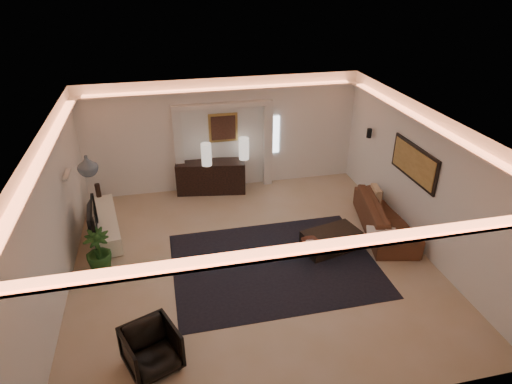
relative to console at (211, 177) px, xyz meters
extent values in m
plane|color=tan|center=(0.39, -3.25, -0.40)|extent=(7.00, 7.00, 0.00)
plane|color=white|center=(0.39, -3.25, 2.50)|extent=(7.00, 7.00, 0.00)
plane|color=white|center=(0.39, 0.25, 1.05)|extent=(7.00, 0.00, 7.00)
plane|color=white|center=(0.39, -6.75, 1.05)|extent=(7.00, 0.00, 7.00)
plane|color=white|center=(-3.11, -3.25, 1.05)|extent=(0.00, 7.00, 7.00)
plane|color=white|center=(3.89, -3.25, 1.05)|extent=(0.00, 7.00, 7.00)
cube|color=silver|center=(0.39, -3.25, 2.22)|extent=(7.00, 7.00, 0.04)
cube|color=white|center=(1.74, 0.23, 0.95)|extent=(0.25, 0.03, 1.00)
cube|color=black|center=(0.79, -3.45, -0.39)|extent=(4.00, 3.00, 0.01)
cube|color=silver|center=(-0.76, 0.15, 0.70)|extent=(0.22, 0.20, 2.20)
cube|color=silver|center=(1.54, 0.15, 0.70)|extent=(0.22, 0.20, 2.20)
cube|color=silver|center=(0.39, 0.15, 1.85)|extent=(2.52, 0.20, 0.12)
cube|color=tan|center=(0.39, 0.22, 1.25)|extent=(0.74, 0.04, 0.74)
cube|color=#4C2D1E|center=(0.39, 0.19, 1.25)|extent=(0.62, 0.02, 0.62)
cube|color=black|center=(3.86, -2.95, 1.30)|extent=(0.04, 1.64, 0.74)
cube|color=tan|center=(3.84, -2.95, 1.30)|extent=(0.02, 1.50, 0.62)
cylinder|color=black|center=(3.77, -1.05, 1.28)|extent=(0.12, 0.12, 0.22)
cube|color=silver|center=(-3.05, -1.85, 1.25)|extent=(0.10, 0.55, 0.04)
cube|color=black|center=(0.00, 0.00, 0.00)|extent=(1.82, 0.82, 0.88)
cylinder|color=beige|center=(-0.11, -0.17, 0.69)|extent=(0.33, 0.33, 0.57)
cylinder|color=silver|center=(0.88, 0.00, 0.69)|extent=(0.28, 0.28, 0.57)
cube|color=white|center=(-2.56, -1.50, -0.18)|extent=(0.82, 2.15, 0.39)
imported|color=black|center=(-2.76, -2.22, 0.38)|extent=(1.16, 0.26, 0.66)
cylinder|color=black|center=(-2.74, -0.49, 0.24)|extent=(0.15, 0.15, 0.33)
imported|color=#496273|center=(-2.60, -2.02, 1.48)|extent=(0.50, 0.50, 0.41)
imported|color=#214A19|center=(-2.57, -2.84, 0.04)|extent=(0.54, 0.54, 0.88)
imported|color=#332311|center=(3.53, -2.75, -0.05)|extent=(2.55, 1.45, 0.70)
cube|color=white|center=(2.94, -3.65, 0.15)|extent=(0.71, 0.66, 0.06)
cube|color=tan|center=(3.54, -2.16, 0.15)|extent=(0.21, 0.47, 0.46)
cube|color=black|center=(2.08, -3.18, -0.20)|extent=(1.27, 0.89, 0.43)
imported|color=#49261C|center=(1.50, -3.49, 0.05)|extent=(0.37, 0.37, 0.08)
cube|color=silver|center=(1.55, -3.50, 0.02)|extent=(0.28, 0.22, 0.03)
imported|color=#33271F|center=(-1.61, -5.47, -0.05)|extent=(0.97, 0.98, 0.69)
camera|label=1|loc=(-1.15, -10.36, 4.97)|focal=31.06mm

